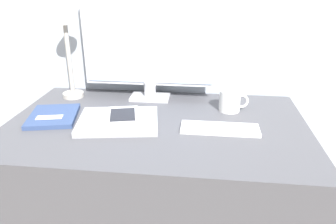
{
  "coord_description": "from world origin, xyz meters",
  "views": [
    {
      "loc": [
        0.18,
        -0.94,
        1.23
      ],
      "look_at": [
        0.05,
        0.15,
        0.77
      ],
      "focal_mm": 35.0,
      "sensor_mm": 36.0,
      "label": 1
    }
  ],
  "objects_px": {
    "keyboard": "(220,128)",
    "desk_lamp": "(67,39)",
    "laptop": "(118,121)",
    "monitor": "(149,43)",
    "ereader": "(123,116)",
    "coffee_mug": "(230,101)",
    "notebook": "(53,116)"
  },
  "relations": [
    {
      "from": "keyboard",
      "to": "desk_lamp",
      "type": "distance_m",
      "value": 0.77
    },
    {
      "from": "laptop",
      "to": "monitor",
      "type": "bearing_deg",
      "value": 75.88
    },
    {
      "from": "monitor",
      "to": "desk_lamp",
      "type": "height_order",
      "value": "monitor"
    },
    {
      "from": "monitor",
      "to": "ereader",
      "type": "height_order",
      "value": "monitor"
    },
    {
      "from": "ereader",
      "to": "laptop",
      "type": "bearing_deg",
      "value": -128.35
    },
    {
      "from": "laptop",
      "to": "desk_lamp",
      "type": "xyz_separation_m",
      "value": [
        -0.29,
        0.27,
        0.26
      ]
    },
    {
      "from": "keyboard",
      "to": "laptop",
      "type": "height_order",
      "value": "laptop"
    },
    {
      "from": "desk_lamp",
      "to": "monitor",
      "type": "bearing_deg",
      "value": 3.78
    },
    {
      "from": "monitor",
      "to": "coffee_mug",
      "type": "xyz_separation_m",
      "value": [
        0.36,
        -0.11,
        -0.21
      ]
    },
    {
      "from": "monitor",
      "to": "desk_lamp",
      "type": "relative_size",
      "value": 1.49
    },
    {
      "from": "monitor",
      "to": "notebook",
      "type": "relative_size",
      "value": 2.34
    },
    {
      "from": "desk_lamp",
      "to": "notebook",
      "type": "relative_size",
      "value": 1.57
    },
    {
      "from": "ereader",
      "to": "notebook",
      "type": "relative_size",
      "value": 0.79
    },
    {
      "from": "keyboard",
      "to": "notebook",
      "type": "distance_m",
      "value": 0.65
    },
    {
      "from": "ereader",
      "to": "notebook",
      "type": "xyz_separation_m",
      "value": [
        -0.28,
        0.0,
        -0.02
      ]
    },
    {
      "from": "ereader",
      "to": "desk_lamp",
      "type": "distance_m",
      "value": 0.46
    },
    {
      "from": "laptop",
      "to": "desk_lamp",
      "type": "relative_size",
      "value": 0.84
    },
    {
      "from": "monitor",
      "to": "coffee_mug",
      "type": "bearing_deg",
      "value": -17.07
    },
    {
      "from": "desk_lamp",
      "to": "coffee_mug",
      "type": "height_order",
      "value": "desk_lamp"
    },
    {
      "from": "monitor",
      "to": "ereader",
      "type": "distance_m",
      "value": 0.36
    },
    {
      "from": "desk_lamp",
      "to": "ereader",
      "type": "bearing_deg",
      "value": -40.06
    },
    {
      "from": "keyboard",
      "to": "coffee_mug",
      "type": "bearing_deg",
      "value": 76.65
    },
    {
      "from": "ereader",
      "to": "desk_lamp",
      "type": "relative_size",
      "value": 0.5
    },
    {
      "from": "laptop",
      "to": "coffee_mug",
      "type": "relative_size",
      "value": 2.76
    },
    {
      "from": "laptop",
      "to": "notebook",
      "type": "height_order",
      "value": "laptop"
    },
    {
      "from": "monitor",
      "to": "notebook",
      "type": "height_order",
      "value": "monitor"
    },
    {
      "from": "notebook",
      "to": "laptop",
      "type": "bearing_deg",
      "value": -4.48
    },
    {
      "from": "keyboard",
      "to": "ereader",
      "type": "distance_m",
      "value": 0.37
    },
    {
      "from": "monitor",
      "to": "desk_lamp",
      "type": "bearing_deg",
      "value": -176.22
    },
    {
      "from": "coffee_mug",
      "to": "keyboard",
      "type": "bearing_deg",
      "value": -103.35
    },
    {
      "from": "keyboard",
      "to": "desk_lamp",
      "type": "xyz_separation_m",
      "value": [
        -0.67,
        0.28,
        0.26
      ]
    },
    {
      "from": "keyboard",
      "to": "desk_lamp",
      "type": "height_order",
      "value": "desk_lamp"
    }
  ]
}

